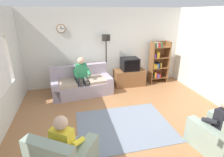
# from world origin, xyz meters

# --- Properties ---
(ground_plane) EXTENTS (12.00, 12.00, 0.00)m
(ground_plane) POSITION_xyz_m (0.00, 0.00, 0.00)
(ground_plane) COLOR #9E6B42
(back_wall_assembly) EXTENTS (6.20, 0.17, 2.70)m
(back_wall_assembly) POSITION_xyz_m (-0.00, 2.66, 1.35)
(back_wall_assembly) COLOR silver
(back_wall_assembly) RESTS_ON ground_plane
(couch) EXTENTS (1.99, 1.10, 0.90)m
(couch) POSITION_xyz_m (-0.97, 1.93, 0.31)
(couch) COLOR #A899A8
(couch) RESTS_ON ground_plane
(tv_stand) EXTENTS (1.10, 0.56, 0.59)m
(tv_stand) POSITION_xyz_m (0.78, 2.25, 0.30)
(tv_stand) COLOR brown
(tv_stand) RESTS_ON ground_plane
(tv) EXTENTS (0.60, 0.49, 0.44)m
(tv) POSITION_xyz_m (0.78, 2.23, 0.81)
(tv) COLOR black
(tv) RESTS_ON tv_stand
(bookshelf) EXTENTS (0.68, 0.36, 1.55)m
(bookshelf) POSITION_xyz_m (1.91, 2.32, 0.79)
(bookshelf) COLOR brown
(bookshelf) RESTS_ON ground_plane
(floor_lamp) EXTENTS (0.28, 0.28, 1.85)m
(floor_lamp) POSITION_xyz_m (-0.05, 2.35, 1.45)
(floor_lamp) COLOR black
(floor_lamp) RESTS_ON ground_plane
(armchair_near_bookshelf) EXTENTS (0.95, 1.01, 0.90)m
(armchair_near_bookshelf) POSITION_xyz_m (1.44, -1.23, 0.29)
(armchair_near_bookshelf) COLOR gray
(armchair_near_bookshelf) RESTS_ON ground_plane
(area_rug) EXTENTS (2.20, 1.70, 0.01)m
(area_rug) POSITION_xyz_m (-0.13, -0.11, 0.01)
(area_rug) COLOR slate
(area_rug) RESTS_ON ground_plane
(person_on_couch) EXTENTS (0.55, 0.57, 1.24)m
(person_on_couch) POSITION_xyz_m (-0.94, 1.82, 0.70)
(person_on_couch) COLOR #338C59
(person_on_couch) RESTS_ON ground_plane
(person_in_left_armchair) EXTENTS (0.61, 0.64, 1.12)m
(person_in_left_armchair) POSITION_xyz_m (-1.42, -1.07, 0.60)
(person_in_left_armchair) COLOR yellow
(person_in_left_armchair) RESTS_ON ground_plane
(person_in_right_armchair) EXTENTS (0.56, 0.58, 1.12)m
(person_in_right_armchair) POSITION_xyz_m (1.42, -1.14, 0.60)
(person_in_right_armchair) COLOR black
(person_in_right_armchair) RESTS_ON ground_plane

